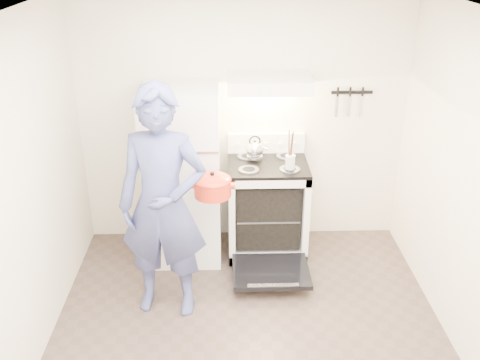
{
  "coord_description": "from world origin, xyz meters",
  "views": [
    {
      "loc": [
        -0.17,
        -3.19,
        2.97
      ],
      "look_at": [
        -0.05,
        1.0,
        1.0
      ],
      "focal_mm": 40.0,
      "sensor_mm": 36.0,
      "label": 1
    }
  ],
  "objects_px": {
    "tea_kettle": "(255,148)",
    "person": "(163,205)",
    "stove_body": "(267,209)",
    "refrigerator": "(183,175)",
    "dutch_oven": "(212,188)"
  },
  "relations": [
    {
      "from": "tea_kettle",
      "to": "person",
      "type": "relative_size",
      "value": 0.13
    },
    {
      "from": "stove_body",
      "to": "person",
      "type": "xyz_separation_m",
      "value": [
        -0.9,
        -0.9,
        0.52
      ]
    },
    {
      "from": "stove_body",
      "to": "tea_kettle",
      "type": "height_order",
      "value": "tea_kettle"
    },
    {
      "from": "refrigerator",
      "to": "person",
      "type": "height_order",
      "value": "person"
    },
    {
      "from": "stove_body",
      "to": "tea_kettle",
      "type": "xyz_separation_m",
      "value": [
        -0.12,
        0.07,
        0.62
      ]
    },
    {
      "from": "person",
      "to": "dutch_oven",
      "type": "height_order",
      "value": "person"
    },
    {
      "from": "person",
      "to": "tea_kettle",
      "type": "bearing_deg",
      "value": 58.78
    },
    {
      "from": "refrigerator",
      "to": "person",
      "type": "bearing_deg",
      "value": -96.22
    },
    {
      "from": "stove_body",
      "to": "refrigerator",
      "type": "bearing_deg",
      "value": -178.23
    },
    {
      "from": "stove_body",
      "to": "dutch_oven",
      "type": "relative_size",
      "value": 2.42
    },
    {
      "from": "refrigerator",
      "to": "tea_kettle",
      "type": "height_order",
      "value": "refrigerator"
    },
    {
      "from": "refrigerator",
      "to": "tea_kettle",
      "type": "xyz_separation_m",
      "value": [
        0.69,
        0.1,
        0.23
      ]
    },
    {
      "from": "refrigerator",
      "to": "tea_kettle",
      "type": "relative_size",
      "value": 6.74
    },
    {
      "from": "tea_kettle",
      "to": "dutch_oven",
      "type": "relative_size",
      "value": 0.66
    },
    {
      "from": "refrigerator",
      "to": "dutch_oven",
      "type": "relative_size",
      "value": 4.47
    }
  ]
}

